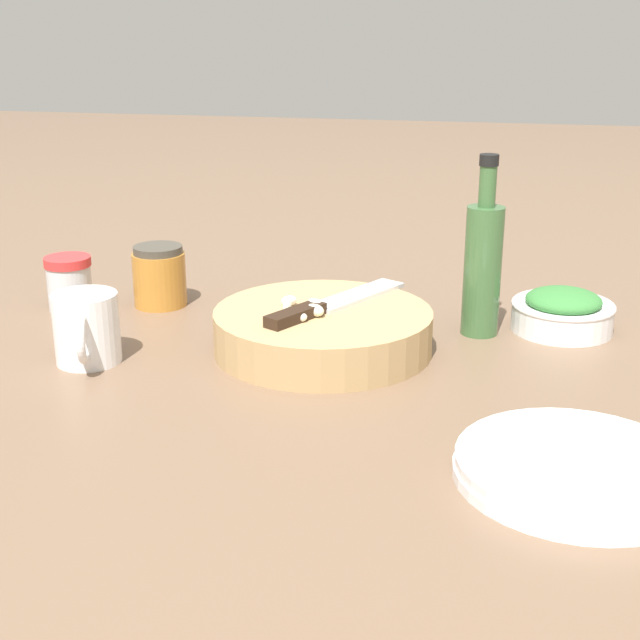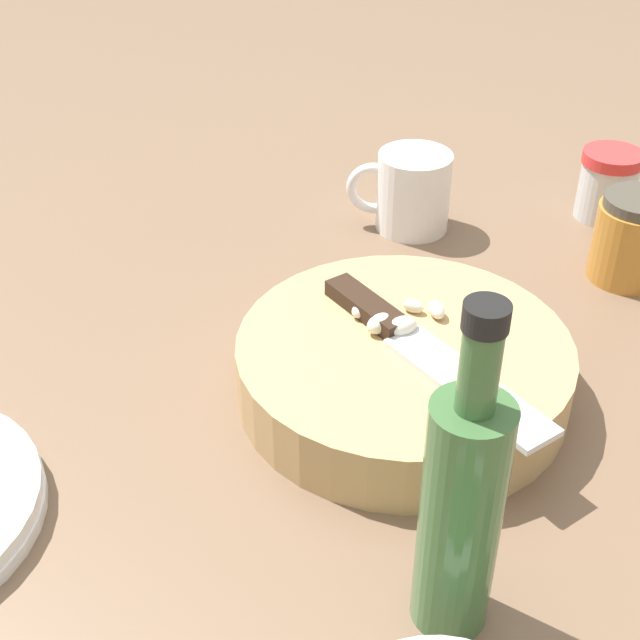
{
  "view_description": "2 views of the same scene",
  "coord_description": "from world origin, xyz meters",
  "px_view_note": "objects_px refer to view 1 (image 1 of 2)",
  "views": [
    {
      "loc": [
        -0.23,
        0.87,
        0.37
      ],
      "look_at": [
        -0.04,
        0.0,
        0.07
      ],
      "focal_mm": 50.0,
      "sensor_mm": 36.0,
      "label": 1
    },
    {
      "loc": [
        -0.53,
        -0.26,
        0.44
      ],
      "look_at": [
        -0.03,
        -0.01,
        0.05
      ],
      "focal_mm": 50.0,
      "sensor_mm": 36.0,
      "label": 2
    }
  ],
  "objects_px": {
    "herb_bowl": "(563,311)",
    "oil_bottle": "(483,265)",
    "garlic_cloves": "(306,308)",
    "spice_jar": "(69,283)",
    "coffee_mug": "(87,329)",
    "plate_stack": "(576,469)",
    "honey_jar": "(159,276)",
    "cutting_board": "(323,331)",
    "chef_knife": "(328,304)"
  },
  "relations": [
    {
      "from": "herb_bowl",
      "to": "oil_bottle",
      "type": "bearing_deg",
      "value": 18.01
    },
    {
      "from": "garlic_cloves",
      "to": "spice_jar",
      "type": "xyz_separation_m",
      "value": [
        0.34,
        -0.09,
        -0.02
      ]
    },
    {
      "from": "herb_bowl",
      "to": "spice_jar",
      "type": "relative_size",
      "value": 1.75
    },
    {
      "from": "spice_jar",
      "to": "coffee_mug",
      "type": "xyz_separation_m",
      "value": [
        -0.11,
        0.17,
        0.0
      ]
    },
    {
      "from": "herb_bowl",
      "to": "plate_stack",
      "type": "relative_size",
      "value": 0.61
    },
    {
      "from": "plate_stack",
      "to": "honey_jar",
      "type": "height_order",
      "value": "honey_jar"
    },
    {
      "from": "coffee_mug",
      "to": "honey_jar",
      "type": "xyz_separation_m",
      "value": [
        0.0,
        -0.22,
        0.0
      ]
    },
    {
      "from": "cutting_board",
      "to": "herb_bowl",
      "type": "bearing_deg",
      "value": -154.23
    },
    {
      "from": "chef_knife",
      "to": "plate_stack",
      "type": "distance_m",
      "value": 0.38
    },
    {
      "from": "chef_knife",
      "to": "coffee_mug",
      "type": "distance_m",
      "value": 0.27
    },
    {
      "from": "plate_stack",
      "to": "honey_jar",
      "type": "bearing_deg",
      "value": -35.64
    },
    {
      "from": "spice_jar",
      "to": "coffee_mug",
      "type": "relative_size",
      "value": 0.71
    },
    {
      "from": "garlic_cloves",
      "to": "honey_jar",
      "type": "bearing_deg",
      "value": -30.18
    },
    {
      "from": "coffee_mug",
      "to": "spice_jar",
      "type": "bearing_deg",
      "value": -57.39
    },
    {
      "from": "garlic_cloves",
      "to": "coffee_mug",
      "type": "distance_m",
      "value": 0.25
    },
    {
      "from": "spice_jar",
      "to": "plate_stack",
      "type": "bearing_deg",
      "value": 152.32
    },
    {
      "from": "chef_knife",
      "to": "plate_stack",
      "type": "relative_size",
      "value": 1.03
    },
    {
      "from": "honey_jar",
      "to": "cutting_board",
      "type": "bearing_deg",
      "value": 153.97
    },
    {
      "from": "chef_knife",
      "to": "plate_stack",
      "type": "height_order",
      "value": "chef_knife"
    },
    {
      "from": "spice_jar",
      "to": "garlic_cloves",
      "type": "bearing_deg",
      "value": 164.9
    },
    {
      "from": "chef_knife",
      "to": "herb_bowl",
      "type": "xyz_separation_m",
      "value": [
        -0.27,
        -0.12,
        -0.03
      ]
    },
    {
      "from": "spice_jar",
      "to": "plate_stack",
      "type": "relative_size",
      "value": 0.35
    },
    {
      "from": "herb_bowl",
      "to": "plate_stack",
      "type": "bearing_deg",
      "value": 89.73
    },
    {
      "from": "herb_bowl",
      "to": "coffee_mug",
      "type": "xyz_separation_m",
      "value": [
        0.52,
        0.23,
        0.01
      ]
    },
    {
      "from": "cutting_board",
      "to": "oil_bottle",
      "type": "height_order",
      "value": "oil_bottle"
    },
    {
      "from": "honey_jar",
      "to": "oil_bottle",
      "type": "distance_m",
      "value": 0.43
    },
    {
      "from": "herb_bowl",
      "to": "spice_jar",
      "type": "bearing_deg",
      "value": 4.82
    },
    {
      "from": "cutting_board",
      "to": "honey_jar",
      "type": "relative_size",
      "value": 3.1
    },
    {
      "from": "coffee_mug",
      "to": "oil_bottle",
      "type": "relative_size",
      "value": 0.46
    },
    {
      "from": "garlic_cloves",
      "to": "oil_bottle",
      "type": "height_order",
      "value": "oil_bottle"
    },
    {
      "from": "cutting_board",
      "to": "oil_bottle",
      "type": "relative_size",
      "value": 1.16
    },
    {
      "from": "garlic_cloves",
      "to": "herb_bowl",
      "type": "height_order",
      "value": "garlic_cloves"
    },
    {
      "from": "plate_stack",
      "to": "herb_bowl",
      "type": "bearing_deg",
      "value": -90.27
    },
    {
      "from": "chef_knife",
      "to": "herb_bowl",
      "type": "bearing_deg",
      "value": 52.69
    },
    {
      "from": "honey_jar",
      "to": "oil_bottle",
      "type": "xyz_separation_m",
      "value": [
        -0.43,
        0.02,
        0.05
      ]
    },
    {
      "from": "garlic_cloves",
      "to": "spice_jar",
      "type": "height_order",
      "value": "spice_jar"
    },
    {
      "from": "chef_knife",
      "to": "spice_jar",
      "type": "bearing_deg",
      "value": -162.31
    },
    {
      "from": "plate_stack",
      "to": "oil_bottle",
      "type": "xyz_separation_m",
      "value": [
        0.1,
        -0.35,
        0.08
      ]
    },
    {
      "from": "honey_jar",
      "to": "oil_bottle",
      "type": "height_order",
      "value": "oil_bottle"
    },
    {
      "from": "chef_knife",
      "to": "garlic_cloves",
      "type": "distance_m",
      "value": 0.03
    },
    {
      "from": "garlic_cloves",
      "to": "oil_bottle",
      "type": "distance_m",
      "value": 0.22
    },
    {
      "from": "chef_knife",
      "to": "plate_stack",
      "type": "xyz_separation_m",
      "value": [
        -0.27,
        0.26,
        -0.04
      ]
    },
    {
      "from": "cutting_board",
      "to": "spice_jar",
      "type": "distance_m",
      "value": 0.37
    },
    {
      "from": "herb_bowl",
      "to": "spice_jar",
      "type": "height_order",
      "value": "spice_jar"
    },
    {
      "from": "spice_jar",
      "to": "coffee_mug",
      "type": "height_order",
      "value": "coffee_mug"
    },
    {
      "from": "garlic_cloves",
      "to": "coffee_mug",
      "type": "bearing_deg",
      "value": 18.77
    },
    {
      "from": "herb_bowl",
      "to": "garlic_cloves",
      "type": "bearing_deg",
      "value": 26.65
    },
    {
      "from": "plate_stack",
      "to": "honey_jar",
      "type": "distance_m",
      "value": 0.64
    },
    {
      "from": "chef_knife",
      "to": "garlic_cloves",
      "type": "relative_size",
      "value": 2.99
    },
    {
      "from": "cutting_board",
      "to": "chef_knife",
      "type": "height_order",
      "value": "chef_knife"
    }
  ]
}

